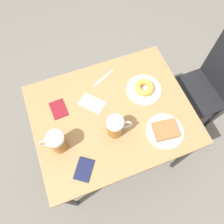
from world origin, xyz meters
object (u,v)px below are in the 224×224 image
Objects in this scene: plate_with_cake at (165,130)px; napkin_folded at (92,103)px; chair at (210,84)px; plate_with_donut at (144,88)px; passport_far_edge at (58,109)px; beer_mug_center at (116,127)px; fork at (104,78)px; passport_near_edge at (84,169)px; beer_mug_left at (57,142)px.

plate_with_cake reaches higher than napkin_folded.
chair is 4.06× the size of plate_with_donut.
passport_far_edge is at bearing -123.53° from plate_with_cake.
plate_with_donut is 0.34m from beer_mug_center.
chair reaches higher than fork.
passport_far_edge is at bearing -99.66° from napkin_folded.
napkin_folded is 1.13× the size of passport_near_edge.
passport_near_edge is (0.35, -0.52, -0.02)m from plate_with_donut.
passport_near_edge is 0.41m from passport_far_edge.
fork is 1.26× the size of passport_far_edge.
passport_near_edge reaches higher than fork.
napkin_folded and fork have the same top height.
beer_mug_center is (-0.11, -0.27, 0.06)m from plate_with_cake.
chair is at bearing 87.45° from plate_with_donut.
passport_far_edge is at bearing -70.88° from fork.
plate_with_donut is 1.50× the size of beer_mug_center.
plate_with_cake is at bearing 94.73° from passport_near_edge.
beer_mug_left reaches higher than plate_with_cake.
beer_mug_left is 0.53m from fork.
beer_mug_center reaches higher than passport_near_edge.
napkin_folded is at bearing -162.53° from beer_mug_center.
chair reaches higher than passport_far_edge.
plate_with_cake is 0.30m from beer_mug_center.
beer_mug_left reaches higher than plate_with_donut.
fork is (-0.21, -0.79, 0.22)m from chair.
chair reaches higher than passport_near_edge.
beer_mug_center is at bearing -9.43° from fork.
plate_with_donut reaches higher than fork.
napkin_folded is (-0.33, -0.34, -0.01)m from plate_with_cake.
plate_with_donut is 1.28× the size of napkin_folded.
fork is (-0.18, -0.21, -0.02)m from plate_with_donut.
passport_far_edge is at bearing -95.89° from chair.
napkin_folded is 0.20m from fork.
beer_mug_center is at bearing 17.47° from napkin_folded.
beer_mug_left is 0.91× the size of fork.
passport_near_edge is (0.37, -0.17, 0.00)m from napkin_folded.
beer_mug_center is at bearing -54.09° from plate_with_donut.
plate_with_cake is 0.30m from plate_with_donut.
chair is 6.08× the size of beer_mug_center.
napkin_folded is at bearing -94.69° from chair.
plate_with_donut is at bearing -94.06° from chair.
beer_mug_center reaches higher than plate_with_cake.
plate_with_donut is at bearing 105.51° from beer_mug_left.
beer_mug_center is 0.39m from passport_far_edge.
beer_mug_center is 0.91× the size of fork.
chair is 6.95× the size of passport_far_edge.
chair is 5.22× the size of napkin_folded.
beer_mug_center is 1.14× the size of passport_far_edge.
passport_far_edge is at bearing -96.29° from plate_with_donut.
beer_mug_left reaches higher than napkin_folded.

